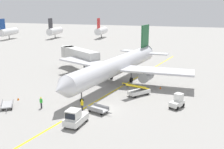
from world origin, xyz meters
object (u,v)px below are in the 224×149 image
Objects in this scene: pushback_tug at (75,118)px; baggage_tug_near_wing at (178,101)px; baggage_cart_empty_trailing at (7,104)px; ground_crew_wing_walker at (82,105)px; airliner at (118,65)px; jet_bridge at (77,54)px; safety_cone_nose_left at (161,87)px; ground_crew_marshaller at (41,102)px; safety_cone_nose_right at (18,99)px; baggage_cart_loaded at (98,109)px; belt_loader_forward_hold at (138,91)px.

pushback_tug is 1.38× the size of baggage_tug_near_wing.
ground_crew_wing_walker is (11.02, 1.86, 0.44)m from baggage_cart_empty_trailing.
jet_bridge is (-11.79, 7.90, 0.12)m from airliner.
safety_cone_nose_left is (8.64, 17.94, -0.77)m from pushback_tug.
baggage_cart_empty_trailing is at bearing -170.40° from ground_crew_wing_walker.
safety_cone_nose_left is at bearing 36.65° from baggage_cart_empty_trailing.
ground_crew_marshaller is at bearing -162.86° from baggage_tug_near_wing.
jet_bridge reaches higher than ground_crew_wing_walker.
ground_crew_wing_walker is at bearing -65.16° from jet_bridge.
safety_cone_nose_right is at bearing -149.77° from safety_cone_nose_left.
ground_crew_marshaller reaches higher than baggage_cart_loaded.
airliner is 2.96× the size of jet_bridge.
baggage_cart_loaded is at bearing -115.07° from belt_loader_forward_hold.
airliner is 20.62× the size of ground_crew_marshaller.
belt_loader_forward_hold is 10.87m from ground_crew_wing_walker.
baggage_cart_loaded is 13.52m from baggage_cart_empty_trailing.
ground_crew_marshaller is 3.86× the size of safety_cone_nose_left.
airliner is 15.27m from ground_crew_wing_walker.
ground_crew_marshaller is (-7.27, -15.75, -2.51)m from airliner.
pushback_tug reaches higher than baggage_tug_near_wing.
belt_loader_forward_hold reaches higher than baggage_cart_empty_trailing.
safety_cone_nose_left is at bearing -25.15° from jet_bridge.
airliner is 17.53m from ground_crew_marshaller.
baggage_cart_empty_trailing is at bearing -82.99° from safety_cone_nose_right.
airliner is 15.53m from baggage_tug_near_wing.
baggage_cart_empty_trailing is at bearing -90.95° from jet_bridge.
baggage_tug_near_wing is at bearing 25.33° from baggage_cart_loaded.
ground_crew_marshaller is at bearing -137.80° from safety_cone_nose_left.
airliner reaches higher than safety_cone_nose_left.
pushback_tug is at bearing -24.90° from safety_cone_nose_right.
airliner is at bearing 169.38° from safety_cone_nose_left.
jet_bridge is 26.40m from baggage_cart_loaded.
ground_crew_marshaller is (4.94, 1.13, 0.44)m from baggage_cart_empty_trailing.
ground_crew_wing_walker reaches higher than baggage_cart_loaded.
ground_crew_marshaller reaches higher than baggage_cart_empty_trailing.
baggage_tug_near_wing reaches higher than baggage_cart_empty_trailing.
airliner is 79.66× the size of safety_cone_nose_right.
belt_loader_forward_hold is 9.56m from baggage_cart_loaded.
safety_cone_nose_right is at bearing 159.71° from ground_crew_marshaller.
baggage_cart_loaded is 8.49m from ground_crew_marshaller.
airliner is 21.04m from baggage_cart_empty_trailing.
pushback_tug is 7.95m from ground_crew_marshaller.
safety_cone_nose_right is (-5.32, 1.97, -0.69)m from ground_crew_marshaller.
ground_crew_wing_walker is at bearing -125.41° from safety_cone_nose_left.
ground_crew_marshaller is (-12.49, -9.52, 0.13)m from belt_loader_forward_hold.
jet_bridge is 29.60m from baggage_tug_near_wing.
baggage_tug_near_wing is 1.61× the size of ground_crew_wing_walker.
airliner is 14.19m from jet_bridge.
airliner reaches higher than baggage_tug_near_wing.
baggage_cart_loaded is at bearing 3.13° from ground_crew_wing_walker.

